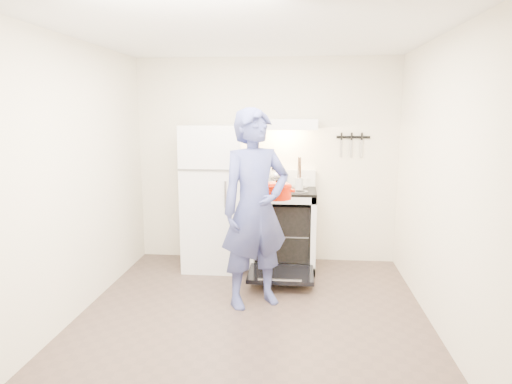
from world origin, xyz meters
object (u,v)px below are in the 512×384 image
tea_kettle (277,175)px  dutch_oven (277,192)px  stove_body (283,230)px  refrigerator (215,197)px  person (255,209)px

tea_kettle → dutch_oven: (0.05, -1.00, -0.03)m
stove_body → dutch_oven: size_ratio=2.57×
refrigerator → dutch_oven: 1.10m
dutch_oven → tea_kettle: bearing=93.1°
refrigerator → person: 1.22m
tea_kettle → dutch_oven: 1.00m
refrigerator → stove_body: bearing=1.8°
stove_body → dutch_oven: (-0.04, -0.78, 0.60)m
refrigerator → tea_kettle: refrigerator is taller
tea_kettle → dutch_oven: size_ratio=0.78×
refrigerator → dutch_oven: bearing=-44.2°
stove_body → tea_kettle: (-0.09, 0.22, 0.63)m
stove_body → person: bearing=-101.9°
stove_body → refrigerator: bearing=-178.2°
tea_kettle → person: bearing=-95.9°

